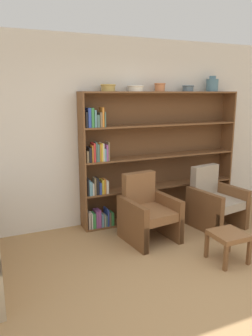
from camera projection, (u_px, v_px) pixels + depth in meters
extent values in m
plane|color=#A87F51|center=(222.00, 302.00, 3.15)|extent=(24.00, 24.00, 0.00)
cube|color=silver|center=(123.00, 132.00, 4.98)|extent=(12.00, 0.06, 2.75)
cube|color=brown|center=(82.00, 163.00, 4.62)|extent=(0.02, 0.30, 1.98)
cube|color=brown|center=(226.00, 151.00, 5.62)|extent=(0.02, 0.30, 1.98)
cube|color=brown|center=(163.00, 92.00, 4.90)|extent=(2.53, 0.30, 0.02)
cube|color=brown|center=(160.00, 215.00, 5.34)|extent=(2.53, 0.30, 0.03)
cube|color=brown|center=(157.00, 155.00, 5.25)|extent=(2.53, 0.01, 1.98)
cube|color=#B2A899|center=(88.00, 219.00, 4.80)|extent=(0.03, 0.20, 0.25)
cube|color=white|center=(91.00, 220.00, 4.79)|extent=(0.02, 0.14, 0.24)
cube|color=#388C47|center=(93.00, 220.00, 4.81)|extent=(0.04, 0.14, 0.23)
cube|color=#994C99|center=(96.00, 218.00, 4.84)|extent=(0.03, 0.18, 0.26)
cube|color=#994C99|center=(98.00, 218.00, 4.85)|extent=(0.04, 0.16, 0.26)
cube|color=#669EB2|center=(101.00, 219.00, 4.88)|extent=(0.03, 0.18, 0.19)
cube|color=#B2A899|center=(104.00, 220.00, 4.87)|extent=(0.02, 0.14, 0.19)
cube|color=#4C756B|center=(105.00, 220.00, 4.88)|extent=(0.02, 0.13, 0.17)
cube|color=#334CB2|center=(106.00, 216.00, 4.91)|extent=(0.02, 0.20, 0.25)
cube|color=#7F6B4C|center=(109.00, 218.00, 4.92)|extent=(0.02, 0.17, 0.20)
cube|color=#388C47|center=(111.00, 218.00, 4.94)|extent=(0.04, 0.18, 0.20)
cube|color=brown|center=(161.00, 185.00, 5.23)|extent=(2.53, 0.30, 0.02)
cube|color=black|center=(87.00, 186.00, 4.65)|extent=(0.02, 0.13, 0.26)
cube|color=#669EB2|center=(90.00, 188.00, 4.68)|extent=(0.04, 0.14, 0.20)
cube|color=white|center=(92.00, 189.00, 4.69)|extent=(0.02, 0.13, 0.18)
cube|color=#7F6B4C|center=(94.00, 186.00, 4.69)|extent=(0.02, 0.12, 0.25)
cube|color=black|center=(97.00, 186.00, 4.72)|extent=(0.03, 0.14, 0.24)
cube|color=#334CB2|center=(99.00, 188.00, 4.73)|extent=(0.03, 0.12, 0.17)
cube|color=gold|center=(102.00, 186.00, 4.76)|extent=(0.03, 0.17, 0.21)
cube|color=orange|center=(104.00, 186.00, 4.76)|extent=(0.02, 0.14, 0.22)
cube|color=white|center=(106.00, 186.00, 4.79)|extent=(0.04, 0.17, 0.19)
cube|color=brown|center=(161.00, 156.00, 5.12)|extent=(2.53, 0.30, 0.02)
cube|color=#7F6B4C|center=(86.00, 156.00, 4.57)|extent=(0.03, 0.17, 0.16)
cube|color=black|center=(89.00, 154.00, 4.58)|extent=(0.03, 0.17, 0.21)
cube|color=orange|center=(92.00, 154.00, 4.57)|extent=(0.02, 0.12, 0.24)
cube|color=red|center=(93.00, 152.00, 4.60)|extent=(0.03, 0.17, 0.27)
cube|color=#4C756B|center=(96.00, 152.00, 4.60)|extent=(0.02, 0.13, 0.28)
cube|color=#4C756B|center=(97.00, 152.00, 4.63)|extent=(0.03, 0.18, 0.25)
cube|color=orange|center=(98.00, 152.00, 4.65)|extent=(0.02, 0.20, 0.25)
cube|color=gold|center=(101.00, 152.00, 4.63)|extent=(0.02, 0.13, 0.26)
cube|color=white|center=(102.00, 152.00, 4.67)|extent=(0.02, 0.20, 0.25)
cube|color=#669EB2|center=(104.00, 154.00, 4.67)|extent=(0.02, 0.16, 0.18)
cube|color=#994C99|center=(106.00, 152.00, 4.67)|extent=(0.03, 0.15, 0.23)
cube|color=#7F6B4C|center=(107.00, 151.00, 4.68)|extent=(0.02, 0.17, 0.27)
cube|color=brown|center=(162.00, 125.00, 5.01)|extent=(2.53, 0.30, 0.02)
cube|color=black|center=(86.00, 120.00, 4.44)|extent=(0.03, 0.13, 0.21)
cube|color=#334CB2|center=(88.00, 118.00, 4.46)|extent=(0.04, 0.16, 0.26)
cube|color=#388C47|center=(91.00, 118.00, 4.49)|extent=(0.04, 0.17, 0.26)
cube|color=#669EB2|center=(94.00, 119.00, 4.51)|extent=(0.02, 0.17, 0.23)
cube|color=#4C756B|center=(97.00, 121.00, 4.53)|extent=(0.04, 0.17, 0.17)
cube|color=#7F6B4C|center=(99.00, 119.00, 4.54)|extent=(0.03, 0.18, 0.20)
cube|color=orange|center=(102.00, 117.00, 4.54)|extent=(0.03, 0.15, 0.27)
cube|color=#4C756B|center=(103.00, 119.00, 4.57)|extent=(0.02, 0.18, 0.21)
cylinder|color=tan|center=(108.00, 88.00, 4.54)|extent=(0.19, 0.19, 0.09)
torus|color=tan|center=(108.00, 85.00, 4.54)|extent=(0.22, 0.22, 0.02)
cylinder|color=silver|center=(136.00, 89.00, 4.71)|extent=(0.22, 0.22, 0.08)
torus|color=silver|center=(136.00, 86.00, 4.70)|extent=(0.24, 0.24, 0.02)
cylinder|color=#C67547|center=(160.00, 87.00, 4.86)|extent=(0.15, 0.15, 0.12)
torus|color=#C67547|center=(160.00, 84.00, 4.85)|extent=(0.17, 0.17, 0.02)
cylinder|color=slate|center=(188.00, 89.00, 5.06)|extent=(0.16, 0.16, 0.09)
torus|color=slate|center=(188.00, 86.00, 5.05)|extent=(0.18, 0.18, 0.02)
cylinder|color=slate|center=(212.00, 85.00, 5.23)|extent=(0.19, 0.19, 0.19)
cylinder|color=slate|center=(213.00, 77.00, 5.20)|extent=(0.10, 0.10, 0.05)
cube|color=brown|center=(180.00, 231.00, 4.33)|extent=(0.08, 0.08, 0.35)
cube|color=brown|center=(145.00, 241.00, 4.05)|extent=(0.08, 0.08, 0.35)
cube|color=brown|center=(154.00, 216.00, 4.85)|extent=(0.08, 0.08, 0.35)
cube|color=brown|center=(120.00, 224.00, 4.56)|extent=(0.08, 0.08, 0.35)
cube|color=brown|center=(150.00, 213.00, 4.40)|extent=(0.55, 0.69, 0.12)
cube|color=brown|center=(139.00, 189.00, 4.58)|extent=(0.49, 0.18, 0.48)
cube|color=brown|center=(166.00, 215.00, 4.56)|extent=(0.16, 0.68, 0.59)
cube|color=brown|center=(132.00, 223.00, 4.28)|extent=(0.16, 0.68, 0.59)
cube|color=brown|center=(246.00, 218.00, 4.79)|extent=(0.08, 0.08, 0.35)
cube|color=brown|center=(219.00, 226.00, 4.49)|extent=(0.08, 0.08, 0.35)
cube|color=brown|center=(214.00, 206.00, 5.29)|extent=(0.08, 0.08, 0.35)
cube|color=brown|center=(188.00, 213.00, 4.99)|extent=(0.08, 0.08, 0.35)
cube|color=tan|center=(217.00, 202.00, 4.85)|extent=(0.58, 0.71, 0.12)
cube|color=tan|center=(204.00, 181.00, 5.01)|extent=(0.49, 0.20, 0.48)
cube|color=brown|center=(230.00, 204.00, 5.01)|extent=(0.19, 0.68, 0.59)
cube|color=brown|center=(204.00, 211.00, 4.72)|extent=(0.19, 0.68, 0.59)
cube|color=brown|center=(207.00, 246.00, 3.97)|extent=(0.04, 0.04, 0.30)
cube|color=brown|center=(229.00, 241.00, 4.11)|extent=(0.04, 0.04, 0.30)
cube|color=brown|center=(226.00, 258.00, 3.67)|extent=(0.04, 0.04, 0.30)
cube|color=brown|center=(249.00, 253.00, 3.80)|extent=(0.04, 0.04, 0.30)
cube|color=brown|center=(228.00, 235.00, 3.85)|extent=(0.38, 0.38, 0.06)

